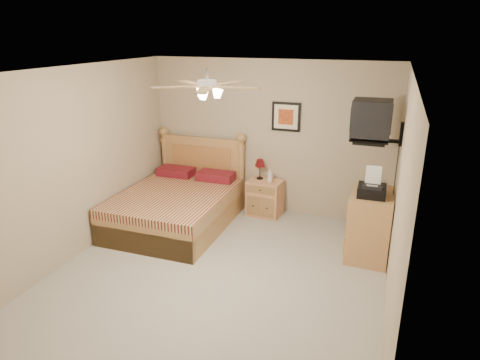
% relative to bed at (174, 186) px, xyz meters
% --- Properties ---
extents(floor, '(4.50, 4.50, 0.00)m').
position_rel_bed_xyz_m(floor, '(1.17, -1.12, -0.66)').
color(floor, '#A29D92').
rests_on(floor, ground).
extents(ceiling, '(4.00, 4.50, 0.04)m').
position_rel_bed_xyz_m(ceiling, '(1.17, -1.12, 1.84)').
color(ceiling, white).
rests_on(ceiling, ground).
extents(wall_back, '(4.00, 0.04, 2.50)m').
position_rel_bed_xyz_m(wall_back, '(1.17, 1.13, 0.59)').
color(wall_back, tan).
rests_on(wall_back, ground).
extents(wall_front, '(4.00, 0.04, 2.50)m').
position_rel_bed_xyz_m(wall_front, '(1.17, -3.37, 0.59)').
color(wall_front, tan).
rests_on(wall_front, ground).
extents(wall_left, '(0.04, 4.50, 2.50)m').
position_rel_bed_xyz_m(wall_left, '(-0.83, -1.12, 0.59)').
color(wall_left, tan).
rests_on(wall_left, ground).
extents(wall_right, '(0.04, 4.50, 2.50)m').
position_rel_bed_xyz_m(wall_right, '(3.17, -1.12, 0.59)').
color(wall_right, tan).
rests_on(wall_right, ground).
extents(bed, '(1.56, 2.04, 1.32)m').
position_rel_bed_xyz_m(bed, '(0.00, 0.00, 0.00)').
color(bed, '#9E7541').
rests_on(bed, ground).
extents(nightstand, '(0.57, 0.45, 0.59)m').
position_rel_bed_xyz_m(nightstand, '(1.19, 0.88, -0.37)').
color(nightstand, '#C17A4D').
rests_on(nightstand, ground).
extents(table_lamp, '(0.20, 0.20, 0.34)m').
position_rel_bed_xyz_m(table_lamp, '(1.07, 0.96, 0.10)').
color(table_lamp, '#620E12').
rests_on(table_lamp, nightstand).
extents(lotion_bottle, '(0.09, 0.09, 0.23)m').
position_rel_bed_xyz_m(lotion_bottle, '(1.27, 0.86, 0.05)').
color(lotion_bottle, silver).
rests_on(lotion_bottle, nightstand).
extents(framed_picture, '(0.46, 0.04, 0.46)m').
position_rel_bed_xyz_m(framed_picture, '(1.44, 1.11, 0.96)').
color(framed_picture, black).
rests_on(framed_picture, wall_back).
extents(dresser, '(0.56, 0.79, 0.91)m').
position_rel_bed_xyz_m(dresser, '(2.90, 0.02, -0.20)').
color(dresser, '#BD7A46').
rests_on(dresser, ground).
extents(fax_machine, '(0.35, 0.37, 0.37)m').
position_rel_bed_xyz_m(fax_machine, '(2.88, -0.11, 0.44)').
color(fax_machine, black).
rests_on(fax_machine, dresser).
extents(magazine_lower, '(0.23, 0.29, 0.03)m').
position_rel_bed_xyz_m(magazine_lower, '(2.85, 0.31, 0.26)').
color(magazine_lower, beige).
rests_on(magazine_lower, dresser).
extents(magazine_upper, '(0.20, 0.26, 0.02)m').
position_rel_bed_xyz_m(magazine_upper, '(2.85, 0.33, 0.29)').
color(magazine_upper, gray).
rests_on(magazine_upper, magazine_lower).
extents(wall_tv, '(0.56, 0.46, 0.58)m').
position_rel_bed_xyz_m(wall_tv, '(2.92, 0.22, 1.15)').
color(wall_tv, black).
rests_on(wall_tv, wall_right).
extents(ceiling_fan, '(1.14, 1.14, 0.28)m').
position_rel_bed_xyz_m(ceiling_fan, '(1.17, -1.32, 1.70)').
color(ceiling_fan, white).
rests_on(ceiling_fan, ceiling).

